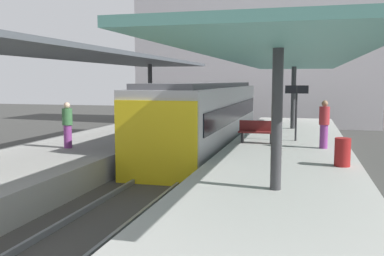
{
  "coord_description": "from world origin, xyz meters",
  "views": [
    {
      "loc": [
        4.39,
        -14.37,
        3.39
      ],
      "look_at": [
        -0.06,
        2.46,
        1.48
      ],
      "focal_mm": 40.21,
      "sensor_mm": 36.0,
      "label": 1
    }
  ],
  "objects_px": {
    "passenger_near_bench": "(324,124)",
    "passenger_mid_platform": "(160,111)",
    "passenger_far_end": "(67,124)",
    "litter_bin": "(342,152)",
    "platform_bench": "(257,131)",
    "platform_sign": "(297,100)",
    "commuter_train": "(206,117)"
  },
  "relations": [
    {
      "from": "passenger_mid_platform",
      "to": "commuter_train",
      "type": "bearing_deg",
      "value": -19.06
    },
    {
      "from": "commuter_train",
      "to": "passenger_far_end",
      "type": "height_order",
      "value": "commuter_train"
    },
    {
      "from": "passenger_near_bench",
      "to": "platform_sign",
      "type": "bearing_deg",
      "value": 120.27
    },
    {
      "from": "litter_bin",
      "to": "passenger_mid_platform",
      "type": "bearing_deg",
      "value": 136.96
    },
    {
      "from": "platform_bench",
      "to": "litter_bin",
      "type": "relative_size",
      "value": 1.75
    },
    {
      "from": "platform_sign",
      "to": "commuter_train",
      "type": "bearing_deg",
      "value": 158.18
    },
    {
      "from": "passenger_near_bench",
      "to": "passenger_far_end",
      "type": "height_order",
      "value": "passenger_near_bench"
    },
    {
      "from": "platform_bench",
      "to": "litter_bin",
      "type": "distance_m",
      "value": 4.85
    },
    {
      "from": "platform_sign",
      "to": "passenger_near_bench",
      "type": "bearing_deg",
      "value": -59.73
    },
    {
      "from": "platform_bench",
      "to": "platform_sign",
      "type": "relative_size",
      "value": 0.63
    },
    {
      "from": "platform_sign",
      "to": "litter_bin",
      "type": "xyz_separation_m",
      "value": [
        1.39,
        -4.95,
        -1.22
      ]
    },
    {
      "from": "platform_sign",
      "to": "passenger_mid_platform",
      "type": "height_order",
      "value": "platform_sign"
    },
    {
      "from": "platform_bench",
      "to": "platform_sign",
      "type": "distance_m",
      "value": 2.1
    },
    {
      "from": "litter_bin",
      "to": "passenger_far_end",
      "type": "relative_size",
      "value": 0.49
    },
    {
      "from": "passenger_far_end",
      "to": "litter_bin",
      "type": "bearing_deg",
      "value": -6.1
    },
    {
      "from": "litter_bin",
      "to": "passenger_far_end",
      "type": "height_order",
      "value": "passenger_far_end"
    },
    {
      "from": "commuter_train",
      "to": "passenger_near_bench",
      "type": "height_order",
      "value": "commuter_train"
    },
    {
      "from": "commuter_train",
      "to": "passenger_near_bench",
      "type": "relative_size",
      "value": 8.15
    },
    {
      "from": "platform_sign",
      "to": "passenger_far_end",
      "type": "bearing_deg",
      "value": -153.15
    },
    {
      "from": "passenger_far_end",
      "to": "passenger_near_bench",
      "type": "bearing_deg",
      "value": 14.23
    },
    {
      "from": "platform_sign",
      "to": "passenger_far_end",
      "type": "xyz_separation_m",
      "value": [
        -7.83,
        -3.97,
        -0.78
      ]
    },
    {
      "from": "litter_bin",
      "to": "platform_sign",
      "type": "bearing_deg",
      "value": 105.68
    },
    {
      "from": "passenger_near_bench",
      "to": "passenger_mid_platform",
      "type": "height_order",
      "value": "passenger_mid_platform"
    },
    {
      "from": "commuter_train",
      "to": "passenger_near_bench",
      "type": "distance_m",
      "value": 6.06
    },
    {
      "from": "platform_sign",
      "to": "litter_bin",
      "type": "bearing_deg",
      "value": -74.32
    },
    {
      "from": "platform_bench",
      "to": "passenger_mid_platform",
      "type": "height_order",
      "value": "passenger_mid_platform"
    },
    {
      "from": "platform_sign",
      "to": "passenger_mid_platform",
      "type": "bearing_deg",
      "value": 159.23
    },
    {
      "from": "passenger_near_bench",
      "to": "passenger_far_end",
      "type": "xyz_separation_m",
      "value": [
        -8.84,
        -2.24,
        -0.04
      ]
    },
    {
      "from": "commuter_train",
      "to": "platform_sign",
      "type": "height_order",
      "value": "commuter_train"
    },
    {
      "from": "commuter_train",
      "to": "litter_bin",
      "type": "height_order",
      "value": "commuter_train"
    },
    {
      "from": "commuter_train",
      "to": "passenger_near_bench",
      "type": "bearing_deg",
      "value": -33.5
    },
    {
      "from": "platform_sign",
      "to": "passenger_near_bench",
      "type": "distance_m",
      "value": 2.13
    }
  ]
}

